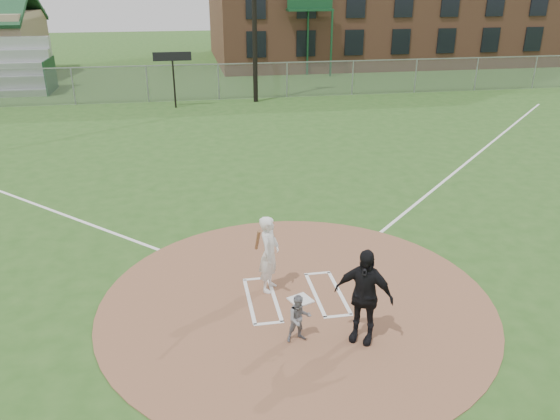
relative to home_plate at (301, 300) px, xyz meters
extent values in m
plane|color=#29511B|center=(-0.09, 0.03, -0.03)|extent=(140.00, 140.00, 0.00)
cylinder|color=#8D5E43|center=(-0.09, 0.03, -0.02)|extent=(8.40, 8.40, 0.02)
cube|color=silver|center=(0.00, 0.00, 0.00)|extent=(0.58, 0.58, 0.03)
cube|color=white|center=(8.91, 9.03, -0.03)|extent=(17.04, 17.04, 0.01)
imported|color=slate|center=(-0.32, -1.35, 0.47)|extent=(0.51, 0.42, 0.97)
imported|color=black|center=(0.86, -1.51, 0.94)|extent=(1.19, 1.00, 1.91)
cube|color=white|center=(-1.09, 0.18, -0.01)|extent=(0.08, 1.80, 0.01)
cube|color=white|center=(-0.54, 0.18, -0.01)|extent=(0.08, 1.80, 0.01)
cube|color=white|center=(-0.81, 1.08, -0.01)|extent=(0.62, 0.08, 0.01)
cube|color=white|center=(-0.81, -0.72, -0.01)|extent=(0.62, 0.08, 0.01)
cube|color=white|center=(0.91, 0.18, -0.01)|extent=(0.08, 1.80, 0.01)
cube|color=white|center=(0.36, 0.18, -0.01)|extent=(0.08, 1.80, 0.01)
cube|color=white|center=(0.63, 1.08, -0.01)|extent=(0.62, 0.08, 0.01)
cube|color=white|center=(0.63, -0.72, -0.01)|extent=(0.62, 0.08, 0.01)
imported|color=white|center=(-0.58, 0.60, 0.86)|extent=(0.66, 0.76, 1.75)
cylinder|color=brown|center=(-0.88, 0.20, 1.42)|extent=(0.08, 0.60, 0.70)
cube|color=slate|center=(-0.09, 22.03, 0.97)|extent=(56.00, 0.03, 2.00)
cube|color=gray|center=(-0.09, 22.03, 1.97)|extent=(56.00, 0.06, 0.06)
cube|color=gray|center=(-0.09, 22.03, 0.97)|extent=(56.08, 0.08, 2.00)
cube|color=#194728|center=(-10.09, 26.23, 0.97)|extent=(0.08, 3.20, 2.00)
cube|color=#194728|center=(6.91, 29.37, 4.47)|extent=(3.20, 1.00, 0.15)
cube|color=#194728|center=(6.91, 29.87, 2.22)|extent=(0.12, 0.12, 4.50)
cube|color=#194728|center=(8.41, 28.92, 2.22)|extent=(0.12, 0.12, 4.50)
cube|color=#194728|center=(6.91, 29.37, 5.02)|extent=(3.20, 0.08, 1.00)
cylinder|color=black|center=(-2.59, 20.23, 1.27)|extent=(0.10, 0.10, 2.60)
cube|color=black|center=(-2.59, 20.23, 2.67)|extent=(2.00, 0.10, 0.45)
camera|label=1|loc=(-2.21, -9.81, 6.33)|focal=35.00mm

